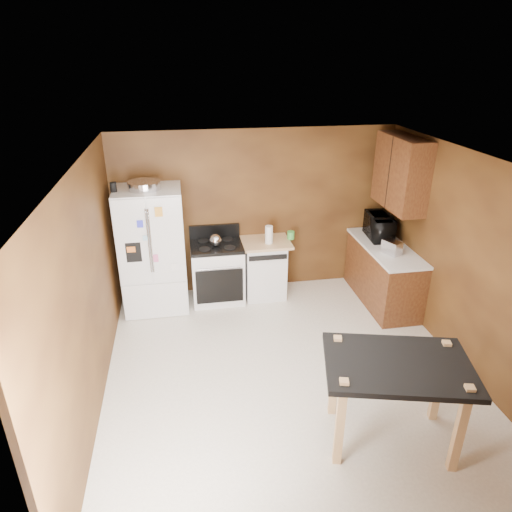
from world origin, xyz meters
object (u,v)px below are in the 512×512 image
object	(u,v)px
island	(397,374)
pen_cup	(113,187)
paper_towel	(269,235)
toaster	(392,247)
gas_range	(217,271)
microwave	(379,227)
dishwasher	(264,268)
kettle	(216,240)
roasting_pan	(144,185)
green_canister	(291,235)
refrigerator	(153,250)

from	to	relation	value
island	pen_cup	bearing A→B (deg)	132.66
paper_towel	toaster	xyz separation A→B (m)	(1.61, -0.68, -0.03)
toaster	gas_range	bearing A→B (deg)	138.23
microwave	dishwasher	bearing A→B (deg)	90.01
kettle	toaster	distance (m)	2.50
roasting_pan	microwave	xyz separation A→B (m)	(3.39, -0.07, -0.79)
microwave	island	xyz separation A→B (m)	(-1.08, -2.93, -0.28)
dishwasher	island	bearing A→B (deg)	-77.94
green_canister	toaster	size ratio (longest dim) A/B	0.46
pen_cup	toaster	distance (m)	3.87
gas_range	island	world-z (taller)	gas_range
pen_cup	dishwasher	size ratio (longest dim) A/B	0.14
green_canister	refrigerator	bearing A→B (deg)	-176.83
kettle	paper_towel	size ratio (longest dim) A/B	0.67
green_canister	microwave	distance (m)	1.34
green_canister	toaster	xyz separation A→B (m)	(1.25, -0.79, 0.04)
dishwasher	roasting_pan	bearing A→B (deg)	-176.72
pen_cup	refrigerator	bearing A→B (deg)	9.46
refrigerator	roasting_pan	bearing A→B (deg)	-159.60
toaster	dishwasher	bearing A→B (deg)	130.83
paper_towel	gas_range	distance (m)	0.96
roasting_pan	refrigerator	world-z (taller)	roasting_pan
pen_cup	green_canister	distance (m)	2.63
dishwasher	kettle	bearing A→B (deg)	-173.67
kettle	microwave	size ratio (longest dim) A/B	0.30
microwave	gas_range	distance (m)	2.53
toaster	dishwasher	size ratio (longest dim) A/B	0.29
microwave	gas_range	bearing A→B (deg)	92.13
pen_cup	island	xyz separation A→B (m)	(2.71, -2.94, -1.08)
kettle	green_canister	size ratio (longest dim) A/B	1.50
pen_cup	roasting_pan	bearing A→B (deg)	8.67
microwave	island	size ratio (longest dim) A/B	0.40
pen_cup	dishwasher	bearing A→B (deg)	4.32
kettle	refrigerator	world-z (taller)	refrigerator
pen_cup	microwave	bearing A→B (deg)	-0.10
roasting_pan	gas_range	xyz separation A→B (m)	(0.94, 0.07, -1.39)
pen_cup	microwave	size ratio (longest dim) A/B	0.22
roasting_pan	microwave	world-z (taller)	roasting_pan
toaster	green_canister	bearing A→B (deg)	123.14
paper_towel	gas_range	xyz separation A→B (m)	(-0.78, 0.06, -0.56)
roasting_pan	island	size ratio (longest dim) A/B	0.30
roasting_pan	toaster	distance (m)	3.50
roasting_pan	green_canister	size ratio (longest dim) A/B	3.72
green_canister	refrigerator	size ratio (longest dim) A/B	0.07
microwave	refrigerator	distance (m)	3.37
roasting_pan	toaster	world-z (taller)	roasting_pan
green_canister	island	bearing A→B (deg)	-85.49
green_canister	gas_range	xyz separation A→B (m)	(-1.14, -0.05, -0.49)
roasting_pan	paper_towel	xyz separation A→B (m)	(1.71, 0.01, -0.83)
roasting_pan	dishwasher	bearing A→B (deg)	3.28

